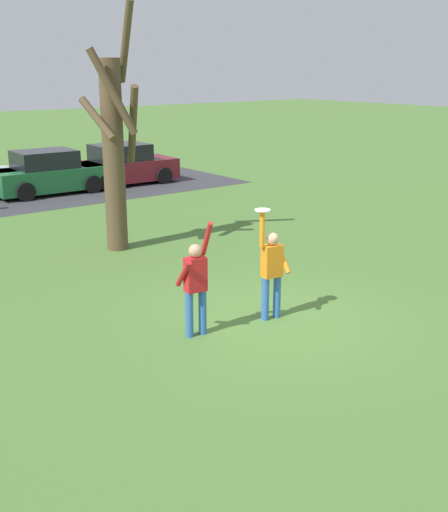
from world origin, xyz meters
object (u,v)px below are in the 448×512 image
(parked_car_maroon, at_px, (123,166))
(bare_tree_tall, at_px, (114,147))
(person_catcher, at_px, (272,268))
(person_defender, at_px, (196,282))
(frisbee_disc, at_px, (262,210))
(parked_car_green, at_px, (49,174))

(parked_car_maroon, bearing_deg, bare_tree_tall, -118.77)
(parked_car_maroon, distance_m, bare_tree_tall, 9.78)
(person_catcher, relative_size, parked_car_maroon, 0.50)
(person_defender, relative_size, bare_tree_tall, 0.34)
(parked_car_maroon, bearing_deg, frisbee_disc, -108.52)
(person_catcher, distance_m, parked_car_green, 14.33)
(person_defender, bearing_deg, bare_tree_tall, 81.93)
(person_defender, xyz_separation_m, bare_tree_tall, (1.66, 5.74, 1.64))
(frisbee_disc, bearing_deg, parked_car_green, 81.93)
(parked_car_green, bearing_deg, frisbee_disc, -96.68)
(person_catcher, distance_m, person_defender, 1.57)
(person_defender, bearing_deg, person_catcher, 0.00)
(person_defender, distance_m, parked_car_green, 14.39)
(frisbee_disc, height_order, parked_car_green, frisbee_disc)
(frisbee_disc, distance_m, parked_car_maroon, 15.19)
(parked_car_maroon, bearing_deg, person_defender, -113.40)
(parked_car_maroon, height_order, bare_tree_tall, bare_tree_tall)
(frisbee_disc, height_order, parked_car_maroon, frisbee_disc)
(person_defender, bearing_deg, frisbee_disc, 0.00)
(person_catcher, xyz_separation_m, parked_car_green, (1.79, 14.21, -0.25))
(parked_car_green, height_order, parked_car_maroon, same)
(person_catcher, bearing_deg, parked_car_green, -89.09)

